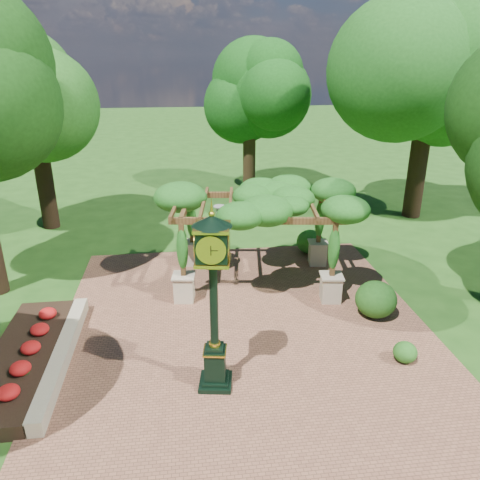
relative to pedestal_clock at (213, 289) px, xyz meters
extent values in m
plane|color=#1E4714|center=(0.98, 0.83, -2.47)|extent=(120.00, 120.00, 0.00)
cube|color=brown|center=(0.98, 1.83, -2.45)|extent=(10.00, 12.00, 0.04)
cube|color=#C6B793|center=(-3.62, 1.33, -2.27)|extent=(0.35, 5.00, 0.40)
cube|color=red|center=(-4.52, 1.33, -2.29)|extent=(1.50, 5.00, 0.36)
cube|color=black|center=(0.00, 0.00, -2.38)|extent=(0.83, 0.83, 0.11)
cube|color=black|center=(0.00, 0.00, -1.89)|extent=(0.52, 0.52, 0.81)
cube|color=gold|center=(0.00, 0.00, -1.53)|extent=(0.58, 0.58, 0.04)
cylinder|color=black|center=(0.00, 0.00, -0.36)|extent=(0.21, 0.21, 2.08)
cube|color=black|center=(0.00, 0.00, 1.00)|extent=(0.72, 0.72, 0.63)
cylinder|color=beige|center=(-0.05, -0.32, 1.00)|extent=(0.54, 0.11, 0.54)
cone|color=black|center=(0.00, 0.00, 1.49)|extent=(0.93, 0.93, 0.23)
sphere|color=gold|center=(0.00, 0.00, 1.63)|extent=(0.13, 0.13, 0.13)
cube|color=beige|center=(-0.64, 4.04, -2.03)|extent=(0.64, 0.64, 0.80)
cube|color=brown|center=(-0.64, 4.04, -0.77)|extent=(0.16, 0.16, 1.64)
cube|color=beige|center=(3.75, 3.47, -2.03)|extent=(0.64, 0.64, 0.80)
cube|color=brown|center=(3.75, 3.47, -0.77)|extent=(0.16, 0.16, 1.64)
cube|color=beige|center=(-0.30, 6.67, -2.03)|extent=(0.64, 0.64, 0.80)
cube|color=brown|center=(-0.30, 6.67, -0.77)|extent=(0.16, 0.16, 1.64)
cube|color=beige|center=(4.09, 6.10, -2.03)|extent=(0.64, 0.64, 0.80)
cube|color=brown|center=(4.09, 6.10, -0.77)|extent=(0.16, 0.16, 1.64)
cube|color=brown|center=(1.56, 3.75, 0.12)|extent=(5.11, 0.78, 0.19)
cube|color=brown|center=(1.90, 6.39, 0.12)|extent=(5.11, 0.78, 0.19)
ellipsoid|color=#1D5718|center=(1.73, 5.07, 0.35)|extent=(5.50, 3.82, 0.89)
cube|color=gray|center=(0.97, 10.45, -2.42)|extent=(0.69, 0.69, 0.10)
cylinder|color=gray|center=(0.97, 10.45, -1.99)|extent=(0.35, 0.35, 0.87)
cylinder|color=gray|center=(0.97, 10.45, -1.53)|extent=(0.65, 0.65, 0.05)
ellipsoid|color=#235919|center=(4.62, 0.28, -2.18)|extent=(0.71, 0.71, 0.52)
ellipsoid|color=#1E4D15|center=(4.74, 2.43, -1.91)|extent=(1.39, 1.39, 1.04)
ellipsoid|color=#205E1B|center=(4.09, 7.09, -1.98)|extent=(1.03, 1.03, 0.90)
cylinder|color=black|center=(-6.29, 11.40, -0.89)|extent=(0.69, 0.69, 3.17)
ellipsoid|color=#225718|center=(-6.29, 11.40, 3.21)|extent=(4.14, 4.14, 5.01)
cylinder|color=#352515|center=(3.02, 15.69, -0.99)|extent=(0.66, 0.66, 2.96)
ellipsoid|color=#124310|center=(3.02, 15.69, 2.82)|extent=(4.14, 4.14, 4.67)
cylinder|color=black|center=(9.96, 10.89, -0.55)|extent=(0.80, 0.80, 3.84)
ellipsoid|color=#1C5217|center=(9.96, 10.89, 4.39)|extent=(5.53, 5.53, 6.06)
camera|label=1|loc=(-0.53, -8.65, 4.52)|focal=35.00mm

